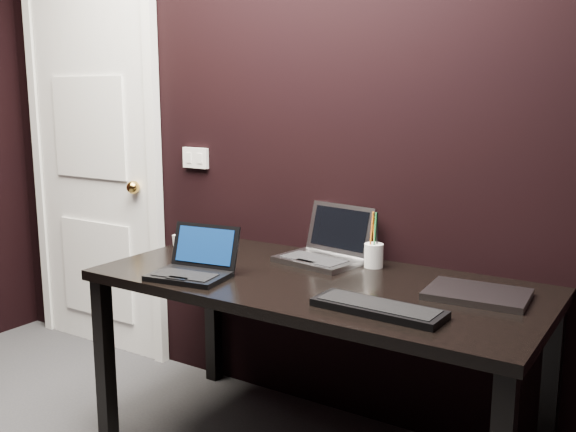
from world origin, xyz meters
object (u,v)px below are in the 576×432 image
Objects in this scene: netbook at (193,267)px; ext_keyboard at (378,308)px; door at (94,165)px; pen_cup at (374,254)px; desk at (316,298)px; closed_laptop at (477,294)px; mobile_phone at (195,246)px; desk_phone at (199,237)px; silver_laptop at (324,251)px.

netbook is 0.77m from ext_keyboard.
door is 1.40m from netbook.
door reaches higher than pen_cup.
pen_cup reaches higher than desk.
ext_keyboard is at bearing -31.60° from desk.
closed_laptop is at bearing -19.61° from pen_cup.
door is 1.73m from desk.
pen_cup is (-0.25, 0.49, 0.04)m from ext_keyboard.
closed_laptop is 1.22m from mobile_phone.
door is at bearing 154.06° from netbook.
netbook is 0.91× the size of closed_laptop.
mobile_phone is 0.44× the size of pen_cup.
mobile_phone is (1.01, -0.33, -0.27)m from door.
ext_keyboard is 1.92× the size of pen_cup.
netbook is 1.05m from closed_laptop.
closed_laptop is 1.56× the size of pen_cup.
desk_phone is (-1.31, 0.08, 0.03)m from closed_laptop.
pen_cup is at bearing 6.89° from silver_laptop.
desk is 0.29m from silver_laptop.
desk is at bearing 28.44° from netbook.
desk_phone is 2.28× the size of mobile_phone.
door is 9.43× the size of pen_cup.
pen_cup is (0.75, 0.23, 0.02)m from mobile_phone.
netbook is at bearing -123.37° from silver_laptop.
silver_laptop is 0.63m from desk_phone.
ext_keyboard is (0.36, -0.22, 0.09)m from desk.
closed_laptop is at bearing -11.69° from silver_laptop.
closed_laptop is 1.31m from desk_phone.
mobile_phone reaches higher than desk.
closed_laptop is 3.56× the size of mobile_phone.
pen_cup is (0.21, 0.03, 0.01)m from silver_laptop.
closed_laptop is at bearing 55.46° from ext_keyboard.
ext_keyboard is (2.01, -0.60, -0.29)m from door.
ext_keyboard is at bearing -14.81° from mobile_phone.
ext_keyboard is at bearing -45.18° from silver_laptop.
door is 0.98m from desk_phone.
desk is at bearing -111.96° from pen_cup.
ext_keyboard is (0.77, 0.00, -0.02)m from netbook.
pen_cup is at bearing 160.39° from closed_laptop.
desk is 4.59× the size of silver_laptop.
mobile_phone is (-1.00, 0.26, 0.02)m from ext_keyboard.
silver_laptop is at bearing 56.63° from netbook.
netbook reaches higher than mobile_phone.
desk is 0.43m from ext_keyboard.
ext_keyboard is at bearing -124.54° from closed_laptop.
netbook reaches higher than desk_phone.
netbook is at bearing -52.08° from desk_phone.
pen_cup is at bearing 6.29° from desk_phone.
door is at bearing 175.21° from silver_laptop.
door reaches higher than mobile_phone.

